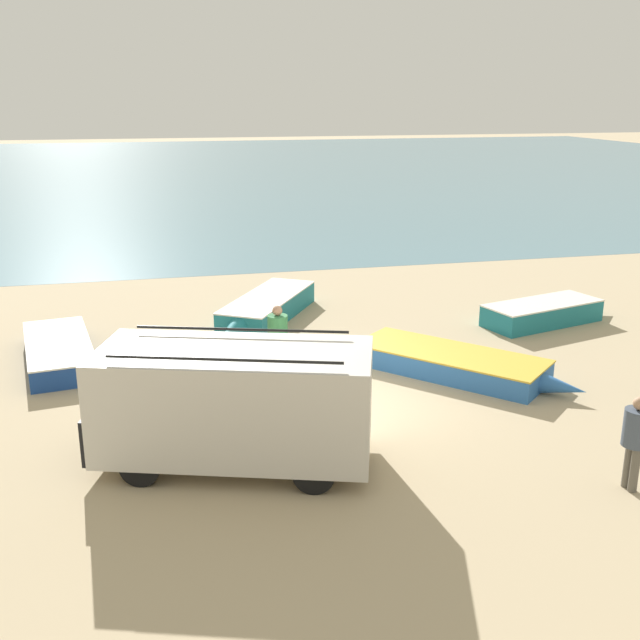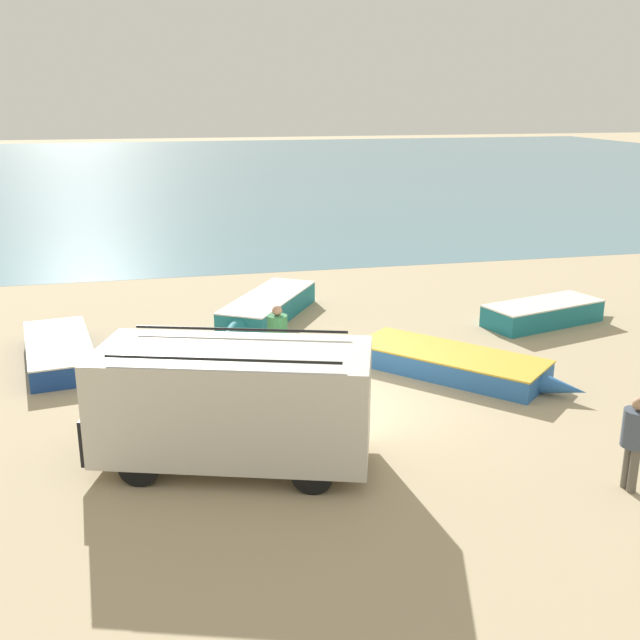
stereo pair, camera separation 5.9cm
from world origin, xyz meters
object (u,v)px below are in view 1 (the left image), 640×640
at_px(fishing_rowboat_0, 266,309).
at_px(fisherman_2, 278,335).
at_px(fishing_rowboat_3, 455,363).
at_px(fisherman_3, 636,435).
at_px(fishing_rowboat_2, 546,312).
at_px(fishing_rowboat_1, 58,350).
at_px(parked_van, 234,402).

height_order(fishing_rowboat_0, fisherman_2, fisherman_2).
distance_m(fishing_rowboat_3, fisherman_3, 5.67).
relative_size(fishing_rowboat_2, fisherman_3, 2.65).
xyz_separation_m(fishing_rowboat_1, fisherman_2, (5.00, -2.43, 0.77)).
bearing_deg(fishing_rowboat_3, parked_van, -101.82).
height_order(fishing_rowboat_3, fisherman_2, fisherman_2).
bearing_deg(fisherman_2, fisherman_3, -143.02).
relative_size(fishing_rowboat_0, fishing_rowboat_2, 1.14).
distance_m(fishing_rowboat_0, fishing_rowboat_3, 6.42).
height_order(parked_van, fishing_rowboat_3, parked_van).
xyz_separation_m(fishing_rowboat_1, fisherman_3, (9.76, -8.63, 0.71)).
xyz_separation_m(fishing_rowboat_0, fisherman_3, (4.30, -10.91, 0.65)).
height_order(fishing_rowboat_2, fishing_rowboat_3, fishing_rowboat_2).
bearing_deg(fishing_rowboat_1, fisherman_2, -125.09).
height_order(fishing_rowboat_0, fisherman_3, fisherman_3).
distance_m(parked_van, fishing_rowboat_0, 8.80).
bearing_deg(fishing_rowboat_0, fishing_rowboat_2, 106.01).
bearing_deg(fishing_rowboat_3, fisherman_2, -141.01).
distance_m(fishing_rowboat_2, fishing_rowboat_3, 5.21).
distance_m(fishing_rowboat_1, fishing_rowboat_2, 13.15).
bearing_deg(fishing_rowboat_0, fisherman_2, 25.93).
bearing_deg(fisherman_2, fishing_rowboat_2, -72.91).
xyz_separation_m(parked_van, fishing_rowboat_1, (-3.56, 6.27, -0.90)).
height_order(parked_van, fishing_rowboat_0, parked_van).
xyz_separation_m(parked_van, fishing_rowboat_0, (1.90, 8.55, -0.85)).
bearing_deg(fisherman_2, fishing_rowboat_3, -99.25).
bearing_deg(fisherman_2, parked_van, 158.94).
bearing_deg(fishing_rowboat_3, fishing_rowboat_1, -150.90).
xyz_separation_m(fishing_rowboat_0, fishing_rowboat_3, (3.58, -5.33, -0.06)).
relative_size(fishing_rowboat_1, fishing_rowboat_3, 1.05).
xyz_separation_m(parked_van, fishing_rowboat_3, (5.48, 3.22, -0.91)).
distance_m(parked_van, fishing_rowboat_2, 11.57).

